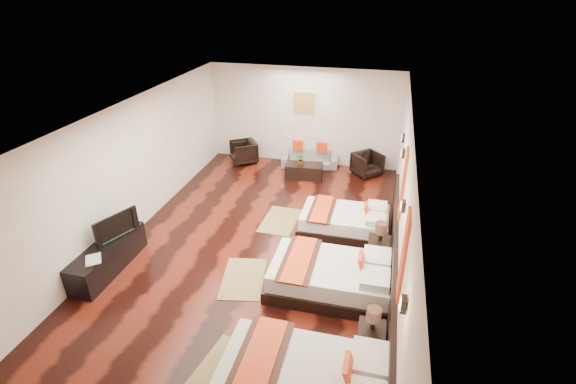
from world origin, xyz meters
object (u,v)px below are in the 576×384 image
(bed_far, at_px, (346,221))
(armchair_left, at_px, (244,152))
(nightstand_b, at_px, (379,248))
(tv, at_px, (114,225))
(sofa, at_px, (310,159))
(tv_console, at_px, (108,257))
(armchair_right, at_px, (367,164))
(book, at_px, (85,262))
(table_plant, at_px, (301,160))
(coffee_table, at_px, (304,171))
(figurine, at_px, (126,217))
(nightstand_a, at_px, (371,335))
(bed_mid, at_px, (333,277))

(bed_far, xyz_separation_m, armchair_left, (-3.41, 3.09, 0.08))
(nightstand_b, xyz_separation_m, tv, (-4.90, -1.21, 0.51))
(sofa, bearing_deg, bed_far, -74.59)
(tv_console, distance_m, armchair_left, 5.53)
(armchair_right, bearing_deg, nightstand_b, -125.60)
(book, distance_m, armchair_left, 6.09)
(book, xyz_separation_m, table_plant, (2.67, 5.38, -0.02))
(tv, bearing_deg, nightstand_b, -54.73)
(armchair_right, relative_size, coffee_table, 0.71)
(figurine, bearing_deg, armchair_right, 46.84)
(book, bearing_deg, bed_far, 35.10)
(bed_far, relative_size, armchair_left, 2.66)
(tv_console, relative_size, tv, 1.98)
(tv, relative_size, figurine, 2.75)
(armchair_right, bearing_deg, sofa, 129.85)
(tv_console, height_order, tv, tv)
(figurine, xyz_separation_m, coffee_table, (2.75, 4.13, -0.51))
(nightstand_a, xyz_separation_m, coffee_table, (-2.20, 5.63, -0.08))
(bed_mid, relative_size, tv, 2.41)
(nightstand_b, distance_m, sofa, 4.72)
(armchair_left, bearing_deg, nightstand_b, 11.46)
(nightstand_b, height_order, coffee_table, nightstand_b)
(bed_far, relative_size, figurine, 5.82)
(book, bearing_deg, table_plant, 63.61)
(book, distance_m, figurine, 1.29)
(bed_far, height_order, sofa, bed_far)
(tv_console, bearing_deg, table_plant, 61.03)
(figurine, relative_size, armchair_left, 0.46)
(bed_mid, distance_m, coffee_table, 4.67)
(figurine, relative_size, table_plant, 1.12)
(nightstand_a, height_order, tv, tv)
(nightstand_a, distance_m, coffee_table, 6.05)
(nightstand_b, distance_m, figurine, 5.02)
(figurine, distance_m, table_plant, 4.89)
(coffee_table, bearing_deg, table_plant, -154.30)
(tv, bearing_deg, armchair_right, -18.86)
(sofa, height_order, table_plant, table_plant)
(tv_console, bearing_deg, bed_far, 29.67)
(nightstand_a, xyz_separation_m, table_plant, (-2.28, 5.59, 0.27))
(armchair_right, bearing_deg, bed_far, -137.41)
(bed_mid, distance_m, nightstand_a, 1.41)
(bed_mid, distance_m, armchair_right, 5.04)
(armchair_right, distance_m, table_plant, 1.88)
(nightstand_a, distance_m, sofa, 6.80)
(bed_mid, xyz_separation_m, sofa, (-1.45, 5.24, -0.05))
(armchair_left, xyz_separation_m, coffee_table, (1.96, -0.62, -0.13))
(table_plant, bearing_deg, sofa, 84.49)
(sofa, bearing_deg, book, -122.30)
(bed_far, distance_m, tv, 4.69)
(tv_console, xyz_separation_m, tv, (0.05, 0.27, 0.54))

